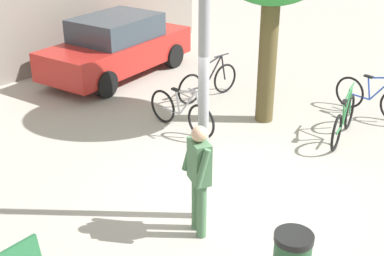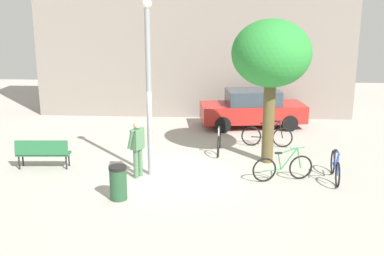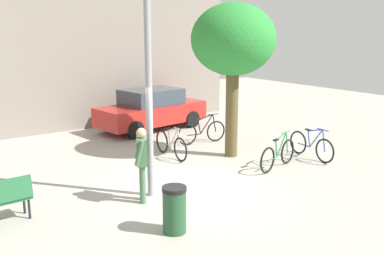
# 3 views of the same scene
# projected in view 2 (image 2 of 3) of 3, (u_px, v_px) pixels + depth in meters

# --- Properties ---
(ground_plane) EXTENTS (36.00, 36.00, 0.00)m
(ground_plane) POSITION_uv_depth(u_px,v_px,m) (178.00, 176.00, 13.78)
(ground_plane) COLOR #A8A399
(building_facade) EXTENTS (14.03, 2.00, 7.64)m
(building_facade) POSITION_uv_depth(u_px,v_px,m) (195.00, 30.00, 21.03)
(building_facade) COLOR gray
(building_facade) RESTS_ON ground_plane
(lamppost) EXTENTS (0.28, 0.28, 5.05)m
(lamppost) POSITION_uv_depth(u_px,v_px,m) (149.00, 80.00, 13.21)
(lamppost) COLOR gray
(lamppost) RESTS_ON ground_plane
(person_by_lamppost) EXTENTS (0.48, 0.63, 1.67)m
(person_by_lamppost) POSITION_uv_depth(u_px,v_px,m) (137.00, 145.00, 13.48)
(person_by_lamppost) COLOR #47704C
(person_by_lamppost) RESTS_ON ground_plane
(park_bench) EXTENTS (1.63, 0.57, 0.92)m
(park_bench) POSITION_uv_depth(u_px,v_px,m) (43.00, 152.00, 14.29)
(park_bench) COLOR #236038
(park_bench) RESTS_ON ground_plane
(plaza_tree) EXTENTS (2.43, 2.43, 4.49)m
(plaza_tree) POSITION_uv_depth(u_px,v_px,m) (271.00, 55.00, 14.20)
(plaza_tree) COLOR brown
(plaza_tree) RESTS_ON ground_plane
(bicycle_black) EXTENTS (1.80, 0.25, 0.97)m
(bicycle_black) POSITION_uv_depth(u_px,v_px,m) (267.00, 136.00, 16.59)
(bicycle_black) COLOR black
(bicycle_black) RESTS_ON ground_plane
(bicycle_blue) EXTENTS (0.24, 1.81, 0.97)m
(bicycle_blue) POSITION_uv_depth(u_px,v_px,m) (335.00, 167.00, 13.37)
(bicycle_blue) COLOR black
(bicycle_blue) RESTS_ON ground_plane
(bicycle_silver) EXTENTS (0.11, 1.81, 0.97)m
(bicycle_silver) POSITION_uv_depth(u_px,v_px,m) (219.00, 141.00, 15.96)
(bicycle_silver) COLOR black
(bicycle_silver) RESTS_ON ground_plane
(bicycle_green) EXTENTS (1.76, 0.52, 0.97)m
(bicycle_green) POSITION_uv_depth(u_px,v_px,m) (283.00, 168.00, 13.35)
(bicycle_green) COLOR black
(bicycle_green) RESTS_ON ground_plane
(parked_car_red) EXTENTS (4.40, 2.30, 1.55)m
(parked_car_red) POSITION_uv_depth(u_px,v_px,m) (253.00, 108.00, 19.21)
(parked_car_red) COLOR #AD231E
(parked_car_red) RESTS_ON ground_plane
(trash_bin) EXTENTS (0.46, 0.46, 0.90)m
(trash_bin) POSITION_uv_depth(u_px,v_px,m) (118.00, 183.00, 12.02)
(trash_bin) COLOR #234C2D
(trash_bin) RESTS_ON ground_plane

